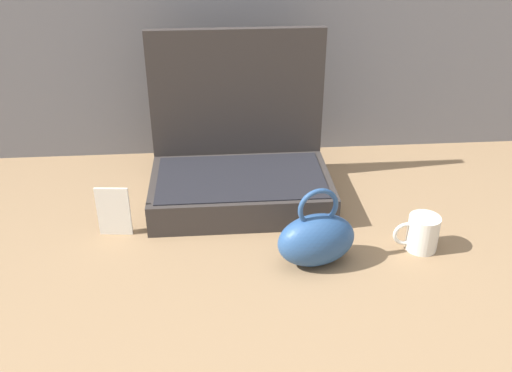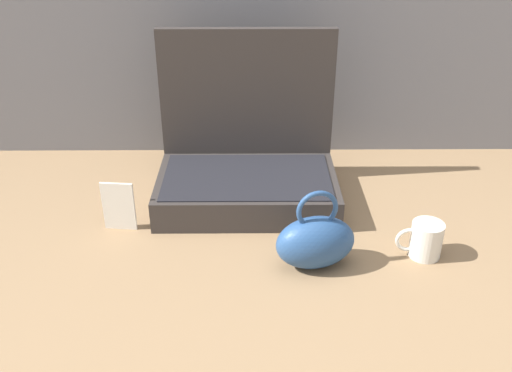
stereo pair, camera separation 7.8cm
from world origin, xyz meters
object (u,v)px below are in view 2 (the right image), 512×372
Objects in this scene: teal_pouch_handbag at (315,241)px; info_card_left at (119,206)px; open_suitcase at (247,165)px; coffee_mug at (425,240)px.

teal_pouch_handbag is 0.49m from info_card_left.
teal_pouch_handbag is at bearing -12.78° from info_card_left.
info_card_left is (-0.31, -0.17, -0.03)m from open_suitcase.
info_card_left is at bearing 170.66° from coffee_mug.
teal_pouch_handbag is (0.15, -0.32, -0.03)m from open_suitcase.
coffee_mug is (0.26, 0.04, -0.02)m from teal_pouch_handbag.
info_card_left reaches higher than coffee_mug.
info_card_left is at bearing -152.26° from open_suitcase.
open_suitcase reaches higher than coffee_mug.
open_suitcase is 0.36m from info_card_left.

